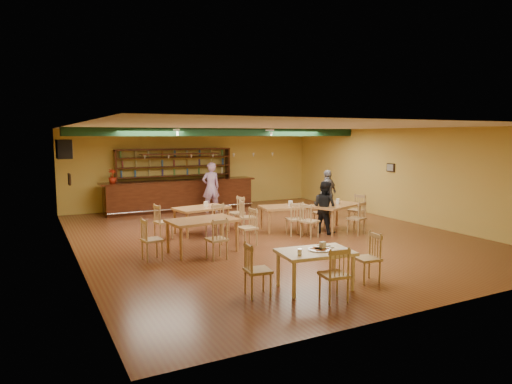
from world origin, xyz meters
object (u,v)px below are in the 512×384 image
dining_table_a (202,220)px  patron_bar (211,187)px  dining_table_c (203,236)px  patron_right_a (324,207)px  dining_table_b (286,218)px  bar_counter (180,195)px  dining_table_d (335,218)px  near_table (315,270)px

dining_table_a → patron_bar: patron_bar is taller
dining_table_c → patron_right_a: 3.90m
dining_table_b → dining_table_c: bearing=-148.1°
bar_counter → dining_table_c: bearing=-103.0°
dining_table_c → dining_table_a: bearing=65.0°
patron_bar → patron_right_a: 5.05m
patron_bar → patron_right_a: (1.57, -4.79, -0.16)m
patron_right_a → dining_table_b: bearing=24.4°
dining_table_d → patron_right_a: (-0.45, -0.10, 0.36)m
near_table → bar_counter: bearing=93.7°
bar_counter → dining_table_b: 5.10m
dining_table_a → dining_table_d: bearing=-32.7°
near_table → dining_table_b: bearing=71.8°
dining_table_a → dining_table_d: dining_table_d is taller
dining_table_b → near_table: size_ratio=1.09×
dining_table_d → patron_bar: patron_bar is taller
dining_table_c → patron_bar: 5.76m
dining_table_d → patron_right_a: size_ratio=1.04×
bar_counter → patron_bar: size_ratio=3.16×
dining_table_a → near_table: bearing=-98.5°
dining_table_b → dining_table_d: bearing=-19.9°
dining_table_a → dining_table_b: 2.45m
dining_table_d → patron_bar: 5.13m
bar_counter → dining_table_c: (-1.40, -6.09, -0.17)m
near_table → dining_table_c: bearing=111.6°
patron_bar → dining_table_a: bearing=65.7°
dining_table_d → patron_bar: (-2.01, 4.69, 0.52)m
bar_counter → dining_table_b: bar_counter is taller
near_table → dining_table_a: bearing=98.4°
bar_counter → near_table: size_ratio=4.35×
near_table → patron_right_a: 4.87m
dining_table_c → dining_table_d: (4.30, 0.57, -0.01)m
dining_table_c → dining_table_d: bearing=2.4°
dining_table_a → near_table: dining_table_a is taller
dining_table_b → dining_table_c: (-3.05, -1.27, 0.04)m
dining_table_c → patron_right_a: patron_right_a is taller
near_table → patron_right_a: size_ratio=0.88×
bar_counter → dining_table_b: (1.65, -4.82, -0.21)m
bar_counter → dining_table_a: size_ratio=3.85×
dining_table_c → near_table: bearing=-80.2°
bar_counter → patron_right_a: 6.13m
dining_table_b → dining_table_d: (1.25, -0.70, 0.03)m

